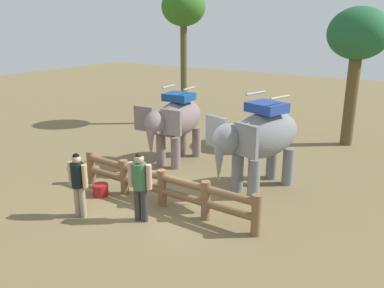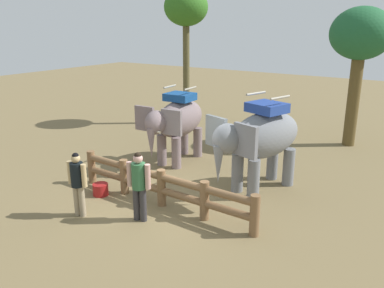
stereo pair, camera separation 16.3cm
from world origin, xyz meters
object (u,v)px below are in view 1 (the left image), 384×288
at_px(elephant_near_left, 176,121).
at_px(tourist_woman_in_black, 78,180).
at_px(tree_back_center, 358,38).
at_px(tourist_man_in_blue, 140,182).
at_px(elephant_center, 260,138).
at_px(feed_bucket, 101,190).
at_px(tree_far_left, 183,11).
at_px(log_fence, 162,185).

relative_size(elephant_near_left, tourist_woman_in_black, 1.83).
bearing_deg(tree_back_center, tourist_man_in_blue, -106.21).
relative_size(elephant_near_left, elephant_center, 0.92).
distance_m(elephant_near_left, elephant_center, 3.57).
distance_m(tourist_woman_in_black, tree_back_center, 11.84).
bearing_deg(elephant_center, elephant_near_left, 169.16).
height_order(elephant_center, feed_bucket, elephant_center).
height_order(tourist_man_in_blue, tree_far_left, tree_far_left).
bearing_deg(log_fence, elephant_near_left, 118.82).
bearing_deg(elephant_near_left, feed_bucket, -92.87).
xyz_separation_m(tourist_woman_in_black, tree_back_center, (4.35, 10.51, 3.29)).
bearing_deg(feed_bucket, log_fence, 13.51).
xyz_separation_m(log_fence, tree_back_center, (2.93, 8.83, 3.70)).
xyz_separation_m(elephant_near_left, tourist_woman_in_black, (0.33, -4.84, -0.53)).
xyz_separation_m(elephant_center, tree_back_center, (1.17, 6.34, 2.66)).
relative_size(tourist_man_in_blue, feed_bucket, 4.05).
relative_size(tourist_man_in_blue, tree_back_center, 0.34).
bearing_deg(tourist_woman_in_black, elephant_near_left, 93.86).
bearing_deg(tree_back_center, feed_bucket, -117.58).
bearing_deg(log_fence, tree_far_left, 120.37).
bearing_deg(elephant_near_left, elephant_center, -10.84).
bearing_deg(feed_bucket, elephant_center, 38.69).
bearing_deg(tree_back_center, elephant_center, -100.43).
bearing_deg(tree_far_left, log_fence, -59.63).
relative_size(elephant_center, tourist_woman_in_black, 1.99).
relative_size(log_fence, tree_far_left, 0.92).
height_order(tourist_woman_in_black, feed_bucket, tourist_woman_in_black).
bearing_deg(tourist_man_in_blue, elephant_near_left, 113.60).
relative_size(elephant_center, tree_far_left, 0.54).
distance_m(tree_far_left, tree_back_center, 7.85).
height_order(log_fence, tourist_woman_in_black, tourist_woman_in_black).
xyz_separation_m(log_fence, tourist_woman_in_black, (-1.41, -1.68, 0.41)).
bearing_deg(feed_bucket, tourist_man_in_blue, -14.94).
height_order(elephant_center, tourist_woman_in_black, elephant_center).
distance_m(tourist_man_in_blue, feed_bucket, 2.25).
bearing_deg(log_fence, tree_back_center, 71.63).
xyz_separation_m(tree_back_center, feed_bucket, (-4.85, -9.29, -4.12)).
xyz_separation_m(elephant_near_left, tourist_man_in_blue, (1.82, -4.16, -0.47)).
bearing_deg(tourist_woman_in_black, feed_bucket, 112.70).
xyz_separation_m(elephant_near_left, tree_back_center, (4.67, 5.67, 2.76)).
bearing_deg(tree_far_left, feed_bucket, -71.54).
distance_m(log_fence, tourist_man_in_blue, 1.10).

